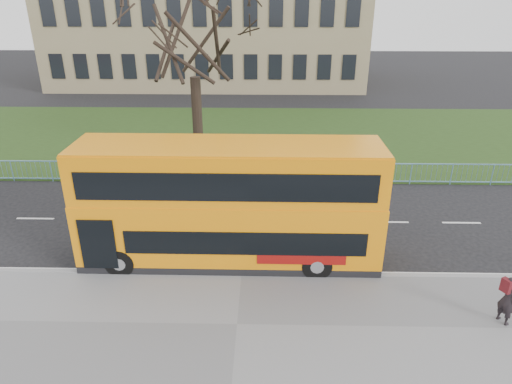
% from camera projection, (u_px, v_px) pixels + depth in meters
% --- Properties ---
extents(ground, '(120.00, 120.00, 0.00)m').
position_uv_depth(ground, '(244.00, 252.00, 16.93)').
color(ground, black).
rests_on(ground, ground).
extents(kerb, '(80.00, 0.20, 0.14)m').
position_uv_depth(kerb, '(242.00, 274.00, 15.49)').
color(kerb, gray).
rests_on(kerb, ground).
extents(grass_verge, '(80.00, 15.40, 0.08)m').
position_uv_depth(grass_verge, '(254.00, 137.00, 29.97)').
color(grass_verge, '#243B15').
rests_on(grass_verge, ground).
extents(guard_railing, '(40.00, 0.12, 1.10)m').
position_uv_depth(guard_railing, '(250.00, 173.00, 22.73)').
color(guard_railing, '#6DA5C3').
rests_on(guard_railing, ground).
extents(bare_tree, '(7.62, 7.62, 10.89)m').
position_uv_depth(bare_tree, '(194.00, 60.00, 23.86)').
color(bare_tree, black).
rests_on(bare_tree, grass_verge).
extents(civic_building, '(30.00, 15.00, 14.00)m').
position_uv_depth(civic_building, '(210.00, 9.00, 46.11)').
color(civic_building, '#91805C').
rests_on(civic_building, ground).
extents(yellow_bus, '(10.25, 2.51, 4.29)m').
position_uv_depth(yellow_bus, '(229.00, 202.00, 15.53)').
color(yellow_bus, orange).
rests_on(yellow_bus, ground).
extents(pedestrian, '(0.58, 0.66, 1.52)m').
position_uv_depth(pedestrian, '(508.00, 300.00, 12.92)').
color(pedestrian, black).
rests_on(pedestrian, pavement).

